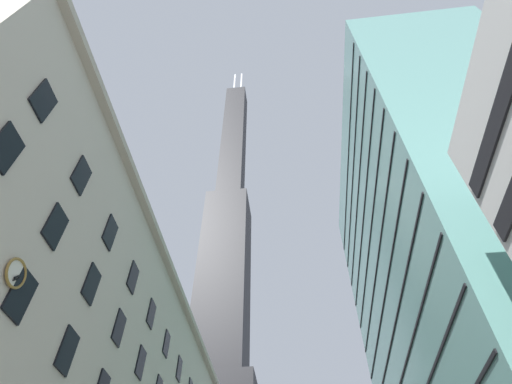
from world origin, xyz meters
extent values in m
cube|color=#B2A893|center=(-10.75, 28.48, 26.86)|extent=(0.70, 68.96, 0.60)
cube|color=black|center=(-10.95, 3.00, 12.40)|extent=(0.14, 1.40, 2.20)
cube|color=black|center=(-10.95, 8.00, 12.40)|extent=(0.14, 1.40, 2.20)
cube|color=black|center=(-10.95, -2.00, 16.60)|extent=(0.14, 1.40, 2.20)
cube|color=black|center=(-10.95, 3.00, 16.60)|extent=(0.14, 1.40, 2.20)
cube|color=black|center=(-10.95, 8.00, 16.60)|extent=(0.14, 1.40, 2.20)
cube|color=black|center=(-10.95, 13.00, 16.60)|extent=(0.14, 1.40, 2.20)
cube|color=black|center=(-10.95, 18.00, 16.60)|extent=(0.14, 1.40, 2.20)
cube|color=black|center=(-10.95, -2.00, 20.80)|extent=(0.14, 1.40, 2.20)
cube|color=black|center=(-10.95, 3.00, 20.80)|extent=(0.14, 1.40, 2.20)
cube|color=black|center=(-10.95, 8.00, 20.80)|extent=(0.14, 1.40, 2.20)
cube|color=black|center=(-10.95, 13.00, 20.80)|extent=(0.14, 1.40, 2.20)
cube|color=black|center=(-10.95, 18.00, 20.80)|extent=(0.14, 1.40, 2.20)
cube|color=black|center=(-10.95, 23.00, 20.80)|extent=(0.14, 1.40, 2.20)
cube|color=black|center=(-10.95, 28.00, 20.80)|extent=(0.14, 1.40, 2.20)
torus|color=olive|center=(-10.88, 2.07, 12.87)|extent=(0.13, 1.38, 1.38)
cylinder|color=silver|center=(-10.92, 2.07, 12.87)|extent=(0.05, 1.19, 1.19)
cube|color=black|center=(-10.85, 2.17, 12.75)|extent=(0.03, 0.28, 0.33)
cube|color=black|center=(-10.85, 2.23, 12.68)|extent=(0.03, 0.39, 0.44)
cube|color=black|center=(-21.42, 97.02, 83.86)|extent=(15.58, 15.58, 70.62)
cube|color=black|center=(-21.42, 97.02, 163.31)|extent=(10.01, 10.01, 88.28)
cylinder|color=silver|center=(-23.42, 97.02, 220.49)|extent=(1.20, 1.20, 26.07)
cylinder|color=silver|center=(-19.42, 97.02, 220.49)|extent=(1.20, 1.20, 26.07)
cube|color=black|center=(10.95, -1.69, 18.00)|extent=(0.16, 11.82, 1.10)
cube|color=slate|center=(19.45, 29.20, 29.32)|extent=(16.90, 40.06, 58.64)
cube|color=black|center=(10.96, 29.20, 20.00)|extent=(0.12, 39.06, 0.24)
cube|color=black|center=(10.96, 29.20, 24.00)|extent=(0.12, 39.06, 0.24)
cube|color=black|center=(10.96, 29.20, 28.00)|extent=(0.12, 39.06, 0.24)
cube|color=black|center=(10.96, 29.20, 32.00)|extent=(0.12, 39.06, 0.24)
cube|color=black|center=(10.96, 29.20, 36.00)|extent=(0.12, 39.06, 0.24)
cube|color=black|center=(10.96, 29.20, 40.00)|extent=(0.12, 39.06, 0.24)
cube|color=black|center=(10.96, 29.20, 44.00)|extent=(0.12, 39.06, 0.24)
cube|color=black|center=(10.96, 29.20, 48.00)|extent=(0.12, 39.06, 0.24)
cube|color=black|center=(10.96, 29.20, 52.00)|extent=(0.12, 39.06, 0.24)
camera|label=1|loc=(1.11, -11.15, 1.82)|focal=28.78mm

